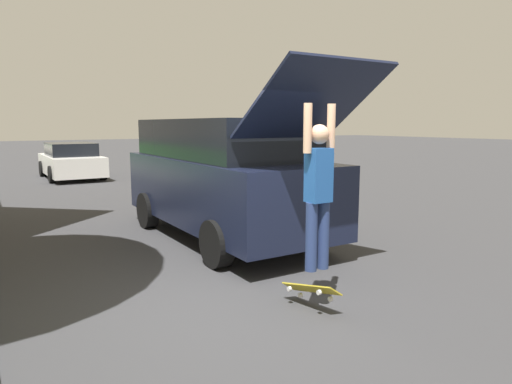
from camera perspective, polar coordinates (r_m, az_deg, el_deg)
The scene contains 5 objects.
ground_plane at distance 5.72m, azimuth -1.10°, elevation -13.02°, with size 120.00×120.00×0.00m, color #333335.
suv_parked at distance 8.38m, azimuth -4.18°, elevation 2.14°, with size 2.11×5.71×2.89m.
car_down_street at distance 19.15m, azimuth -22.10°, elevation 3.58°, with size 1.98×4.20×1.38m.
skateboarder at distance 4.98m, azimuth 7.81°, elevation 0.68°, with size 0.41×0.21×1.82m.
skateboard at distance 5.33m, azimuth 6.85°, elevation -11.99°, with size 0.31×0.74×0.32m.
Camera 1 is at (-2.71, -4.57, 2.10)m, focal length 32.00 mm.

